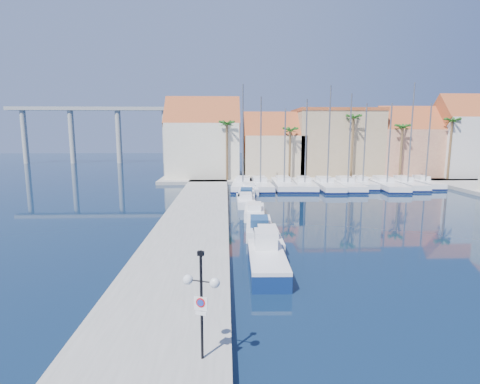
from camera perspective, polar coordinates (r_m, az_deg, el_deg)
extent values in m
plane|color=black|center=(20.07, 16.52, -15.00)|extent=(260.00, 260.00, 0.00)
cube|color=gray|center=(31.91, -7.22, -5.15)|extent=(6.00, 77.00, 0.50)
cube|color=gray|center=(67.73, 11.68, 2.30)|extent=(54.00, 16.00, 0.50)
cylinder|color=black|center=(12.99, -5.88, -16.86)|extent=(0.09, 0.09, 3.79)
cylinder|color=black|center=(12.73, -6.95, -13.23)|extent=(0.46, 0.20, 0.05)
cylinder|color=black|center=(12.55, -4.92, -13.52)|extent=(0.46, 0.20, 0.05)
sphere|color=white|center=(12.82, -7.95, -13.08)|extent=(0.34, 0.34, 0.34)
sphere|color=white|center=(12.47, -3.88, -13.66)|extent=(0.34, 0.34, 0.34)
cube|color=black|center=(12.31, -6.02, -9.29)|extent=(0.23, 0.18, 0.15)
cube|color=white|center=(12.90, -5.99, -16.58)|extent=(0.46, 0.18, 0.47)
cylinder|color=red|center=(12.86, -6.03, -16.43)|extent=(0.31, 0.12, 0.32)
cylinder|color=#1933A5|center=(12.85, -6.05, -16.45)|extent=(0.22, 0.09, 0.23)
cube|color=white|center=(13.05, -5.96, -17.89)|extent=(0.37, 0.15, 0.13)
cube|color=navy|center=(22.22, 4.14, -10.94)|extent=(2.20, 6.19, 0.92)
cube|color=white|center=(22.04, 4.15, -9.56)|extent=(2.20, 6.19, 0.20)
cube|color=white|center=(23.03, 3.91, -7.26)|extent=(1.37, 1.67, 1.13)
cube|color=white|center=(27.53, 4.11, -7.09)|extent=(1.99, 5.94, 0.80)
cube|color=white|center=(26.78, 4.24, -6.00)|extent=(1.36, 2.09, 0.60)
cube|color=white|center=(30.57, 2.92, -5.43)|extent=(2.44, 6.42, 0.80)
cube|color=navy|center=(29.79, 2.95, -4.43)|extent=(1.56, 2.29, 0.60)
cube|color=white|center=(36.35, 2.22, -3.07)|extent=(2.32, 5.84, 0.80)
cube|color=white|center=(35.65, 2.22, -2.16)|extent=(1.45, 2.10, 0.60)
cube|color=white|center=(42.07, 0.84, -1.39)|extent=(1.91, 5.94, 0.80)
cube|color=white|center=(41.36, 0.88, -0.58)|extent=(1.33, 2.08, 0.60)
cube|color=white|center=(45.64, 0.99, -0.56)|extent=(2.39, 6.26, 0.80)
cube|color=navy|center=(44.92, 0.98, 0.19)|extent=(1.52, 2.24, 0.60)
cube|color=white|center=(50.94, 1.26, 0.46)|extent=(2.42, 6.24, 0.80)
cube|color=white|center=(50.24, 1.36, 1.14)|extent=(1.53, 2.24, 0.60)
cube|color=white|center=(54.06, 0.46, 1.07)|extent=(3.69, 11.02, 1.00)
cube|color=#0C163F|center=(54.11, 0.46, 0.74)|extent=(3.75, 11.09, 0.28)
cube|color=white|center=(55.03, 0.50, 2.05)|extent=(2.23, 3.40, 0.60)
cylinder|color=slate|center=(52.99, 0.45, 8.82)|extent=(0.20, 0.20, 13.59)
cube|color=white|center=(53.98, 3.06, 1.05)|extent=(3.07, 10.68, 1.00)
cube|color=#0C163F|center=(54.03, 3.06, 0.71)|extent=(3.13, 10.74, 0.28)
cube|color=white|center=(54.92, 2.94, 2.03)|extent=(2.02, 3.24, 0.60)
cylinder|color=slate|center=(52.94, 3.19, 7.90)|extent=(0.20, 0.20, 11.91)
cube|color=white|center=(54.59, 6.67, 1.09)|extent=(3.12, 10.80, 1.00)
cube|color=#0C163F|center=(54.64, 6.66, 0.76)|extent=(3.19, 10.87, 0.28)
cube|color=white|center=(55.54, 6.55, 2.06)|extent=(2.05, 3.28, 0.60)
cylinder|color=slate|center=(53.57, 6.85, 6.99)|extent=(0.20, 0.20, 10.28)
cube|color=white|center=(54.71, 9.78, 1.03)|extent=(3.44, 10.34, 1.00)
cube|color=#0C163F|center=(54.76, 9.77, 0.70)|extent=(3.50, 10.41, 0.28)
cube|color=white|center=(55.61, 9.67, 2.00)|extent=(2.09, 3.19, 0.60)
cylinder|color=slate|center=(53.70, 10.03, 7.62)|extent=(0.20, 0.20, 11.58)
cube|color=white|center=(55.02, 13.01, 0.98)|extent=(3.05, 11.00, 1.00)
cube|color=#0C163F|center=(55.06, 13.00, 0.65)|extent=(3.11, 11.06, 0.28)
cube|color=white|center=(55.97, 12.77, 1.95)|extent=(2.05, 3.32, 0.60)
cylinder|color=slate|center=(53.96, 13.43, 8.48)|extent=(0.20, 0.20, 13.39)
cube|color=white|center=(56.12, 15.94, 1.02)|extent=(3.29, 10.89, 1.00)
cube|color=#0C163F|center=(56.16, 15.92, 0.69)|extent=(3.35, 10.95, 0.28)
cube|color=white|center=(57.05, 15.69, 1.97)|extent=(2.11, 3.32, 0.60)
cylinder|color=slate|center=(55.09, 16.39, 7.81)|extent=(0.20, 0.20, 12.33)
cube|color=white|center=(58.00, 18.05, 1.17)|extent=(2.34, 8.50, 1.00)
cube|color=#0C163F|center=(58.04, 18.04, 0.86)|extent=(2.40, 8.56, 0.28)
cube|color=white|center=(58.69, 17.82, 2.06)|extent=(1.58, 2.56, 0.60)
cylinder|color=slate|center=(57.12, 18.49, 7.12)|extent=(0.20, 0.20, 11.07)
cube|color=white|center=(58.14, 21.29, 1.01)|extent=(3.88, 11.73, 1.00)
cube|color=#0C163F|center=(58.18, 21.27, 0.70)|extent=(3.94, 11.80, 0.28)
cube|color=white|center=(59.12, 20.97, 1.94)|extent=(2.36, 3.61, 0.60)
cylinder|color=slate|center=(57.12, 21.83, 6.92)|extent=(0.20, 0.20, 11.04)
cube|color=white|center=(59.77, 23.96, 1.06)|extent=(2.72, 9.76, 1.00)
cube|color=#0C163F|center=(59.81, 23.94, 0.75)|extent=(2.78, 9.82, 0.28)
cube|color=white|center=(60.55, 23.63, 1.94)|extent=(1.83, 2.95, 0.60)
cylinder|color=slate|center=(58.85, 24.63, 8.17)|extent=(0.20, 0.20, 13.87)
cube|color=white|center=(61.84, 26.21, 1.15)|extent=(2.26, 8.47, 1.00)
cube|color=#0C163F|center=(61.88, 26.19, 0.85)|extent=(2.32, 8.53, 0.28)
cube|color=white|center=(62.49, 25.90, 1.98)|extent=(1.56, 2.55, 0.60)
cylinder|color=slate|center=(61.02, 26.80, 6.74)|extent=(0.20, 0.20, 11.14)
cube|color=beige|center=(64.49, -5.60, 6.35)|extent=(12.00, 9.00, 9.00)
cube|color=brown|center=(64.43, -5.66, 10.35)|extent=(12.30, 9.00, 9.00)
cube|color=#CBB38F|center=(64.95, 5.10, 5.49)|extent=(10.00, 8.00, 7.00)
cube|color=brown|center=(64.82, 5.14, 8.58)|extent=(10.30, 8.00, 8.00)
cube|color=tan|center=(68.09, 14.31, 7.10)|extent=(14.00, 10.00, 11.00)
cube|color=brown|center=(68.16, 14.50, 11.93)|extent=(14.20, 10.20, 0.50)
cube|color=tan|center=(71.55, 23.79, 5.49)|extent=(10.00, 8.00, 8.00)
cube|color=brown|center=(71.46, 24.00, 8.69)|extent=(10.30, 8.00, 8.00)
cube|color=white|center=(75.01, 30.40, 5.92)|extent=(8.00, 8.00, 10.00)
cube|color=brown|center=(75.01, 30.71, 9.72)|extent=(8.30, 8.00, 8.00)
cylinder|color=brown|center=(59.38, -2.00, 6.15)|extent=(0.36, 0.36, 9.00)
sphere|color=#1F5618|center=(59.32, -2.03, 10.35)|extent=(2.60, 2.60, 2.60)
cylinder|color=brown|center=(60.27, 7.60, 5.65)|extent=(0.36, 0.36, 8.00)
sphere|color=#1F5618|center=(60.17, 7.67, 9.31)|extent=(2.60, 2.60, 2.60)
cylinder|color=brown|center=(62.69, 16.72, 6.39)|extent=(0.36, 0.36, 10.00)
sphere|color=#1F5618|center=(62.68, 16.92, 10.82)|extent=(2.60, 2.60, 2.60)
cylinder|color=brown|center=(65.73, 23.33, 5.49)|extent=(0.36, 0.36, 8.50)
sphere|color=#1F5618|center=(65.66, 23.56, 9.06)|extent=(2.60, 2.60, 2.60)
cylinder|color=brown|center=(69.52, 29.35, 5.64)|extent=(0.36, 0.36, 9.50)
sphere|color=#1F5618|center=(69.48, 29.65, 9.42)|extent=(2.60, 2.60, 2.60)
cube|color=#9E9E99|center=(104.45, -20.35, 11.82)|extent=(48.00, 2.20, 0.90)
cylinder|color=#9E9E99|center=(112.02, -29.99, 7.37)|extent=(1.40, 1.40, 14.00)
cylinder|color=#9E9E99|center=(107.00, -24.25, 7.76)|extent=(1.40, 1.40, 14.00)
cylinder|color=#9E9E99|center=(103.14, -18.00, 8.09)|extent=(1.40, 1.40, 14.00)
cylinder|color=#9E9E99|center=(100.56, -11.34, 8.34)|extent=(1.40, 1.40, 14.00)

